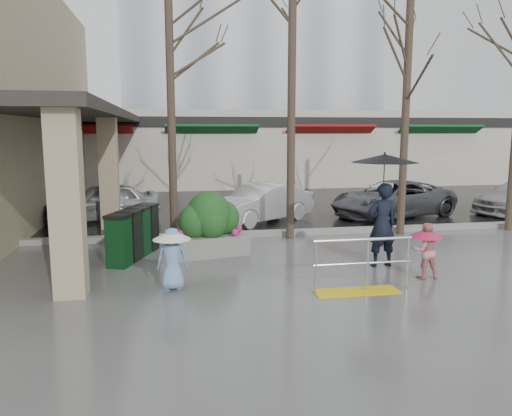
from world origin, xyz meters
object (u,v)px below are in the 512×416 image
object	(u,v)px
child_pink	(425,246)
car_c	(392,199)
tree_west	(170,47)
child_blue	(172,252)
car_a	(102,202)
car_b	(261,203)
woman	(383,198)
tree_mideast	(408,62)
tree_midwest	(292,44)
handrail	(360,272)
planter	(209,224)
news_boxes	(134,233)

from	to	relation	value
child_pink	car_c	size ratio (longest dim) A/B	0.25
tree_west	child_blue	distance (m)	5.95
car_a	car_b	size ratio (longest dim) A/B	0.97
car_b	car_c	size ratio (longest dim) A/B	0.84
woman	car_a	xyz separation A→B (m)	(-6.82, 6.93, -0.89)
tree_mideast	car_c	distance (m)	5.18
tree_midwest	car_c	bearing A→B (deg)	32.77
handrail	child_pink	size ratio (longest dim) A/B	1.66
child_blue	tree_midwest	bearing A→B (deg)	-133.48
tree_west	child_blue	xyz separation A→B (m)	(-0.08, -4.04, -4.37)
woman	car_b	size ratio (longest dim) A/B	0.66
planter	tree_west	bearing A→B (deg)	119.27
tree_midwest	child_blue	world-z (taller)	tree_midwest
handrail	tree_mideast	xyz separation A→B (m)	(3.14, 4.80, 4.48)
car_b	news_boxes	bearing A→B (deg)	-77.60
handrail	news_boxes	bearing A→B (deg)	142.31
child_blue	child_pink	bearing A→B (deg)	174.19
handrail	tree_midwest	world-z (taller)	tree_midwest
tree_midwest	child_pink	bearing A→B (deg)	-66.60
car_c	tree_mideast	bearing A→B (deg)	-38.90
tree_midwest	planter	size ratio (longest dim) A/B	3.60
tree_west	news_boxes	distance (m)	4.83
handrail	news_boxes	distance (m)	5.45
child_pink	planter	distance (m)	4.96
planter	car_a	bearing A→B (deg)	121.04
tree_midwest	car_a	xyz separation A→B (m)	(-5.52, 3.76, -4.60)
tree_west	car_a	size ratio (longest dim) A/B	1.84
tree_mideast	car_b	size ratio (longest dim) A/B	1.70
handrail	tree_midwest	distance (m)	6.83
woman	car_b	xyz separation A→B (m)	(-1.64, 5.77, -0.89)
woman	tree_midwest	bearing A→B (deg)	-72.94
woman	planter	xyz separation A→B (m)	(-3.66, 1.69, -0.78)
tree_midwest	news_boxes	world-z (taller)	tree_midwest
tree_midwest	car_a	size ratio (longest dim) A/B	1.89
tree_mideast	news_boxes	size ratio (longest dim) A/B	3.05
child_pink	car_b	world-z (taller)	car_b
woman	child_blue	world-z (taller)	woman
tree_west	planter	xyz separation A→B (m)	(0.83, -1.48, -4.34)
tree_mideast	child_pink	distance (m)	6.10
news_boxes	car_b	world-z (taller)	car_b
child_pink	car_b	size ratio (longest dim) A/B	0.30
child_blue	news_boxes	bearing A→B (deg)	-75.65
news_boxes	car_c	xyz separation A→B (m)	(8.49, 4.26, 0.04)
car_c	tree_west	bearing A→B (deg)	-88.13
child_blue	car_b	size ratio (longest dim) A/B	0.31
tree_mideast	car_a	xyz separation A→B (m)	(-8.82, 3.76, -4.23)
child_pink	car_a	size ratio (longest dim) A/B	0.31
planter	car_a	size ratio (longest dim) A/B	0.53
child_pink	handrail	bearing A→B (deg)	25.18
child_pink	child_blue	size ratio (longest dim) A/B	0.96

